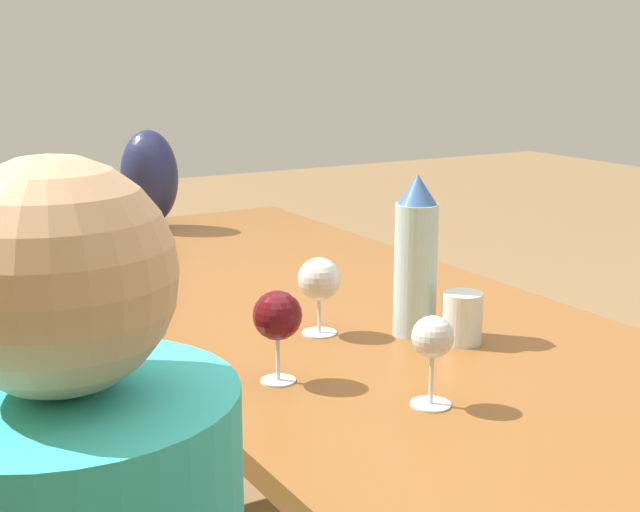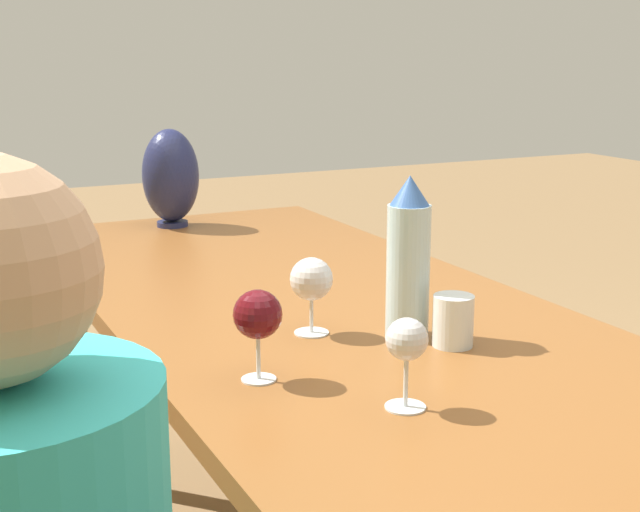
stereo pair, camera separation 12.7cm
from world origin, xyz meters
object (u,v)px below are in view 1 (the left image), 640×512
(water_tumbler, at_px, (462,318))
(wine_glass_2, at_px, (433,340))
(water_bottle, at_px, (416,258))
(wine_glass_0, at_px, (319,281))
(vase, at_px, (149,178))
(wine_glass_3, at_px, (277,317))

(water_tumbler, bearing_deg, wine_glass_2, 132.51)
(water_bottle, distance_m, wine_glass_0, 0.18)
(vase, bearing_deg, water_bottle, -175.68)
(water_bottle, distance_m, wine_glass_3, 0.34)
(wine_glass_0, distance_m, wine_glass_2, 0.38)
(vase, distance_m, wine_glass_0, 1.09)
(wine_glass_3, bearing_deg, vase, -10.76)
(water_bottle, xyz_separation_m, wine_glass_3, (-0.09, 0.33, -0.04))
(water_tumbler, height_order, vase, vase)
(water_tumbler, xyz_separation_m, vase, (1.26, 0.13, 0.10))
(wine_glass_2, relative_size, wine_glass_3, 0.93)
(vase, relative_size, wine_glass_0, 1.98)
(wine_glass_2, bearing_deg, vase, -3.44)
(wine_glass_2, bearing_deg, wine_glass_0, -3.86)
(vase, xyz_separation_m, wine_glass_0, (-1.09, 0.06, -0.05))
(vase, distance_m, wine_glass_2, 1.47)
(water_tumbler, height_order, wine_glass_3, wine_glass_3)
(wine_glass_0, bearing_deg, wine_glass_2, 176.14)
(water_bottle, height_order, wine_glass_2, water_bottle)
(vase, bearing_deg, wine_glass_0, 176.70)
(wine_glass_2, distance_m, wine_glass_3, 0.25)
(water_bottle, xyz_separation_m, wine_glass_0, (0.09, 0.15, -0.04))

